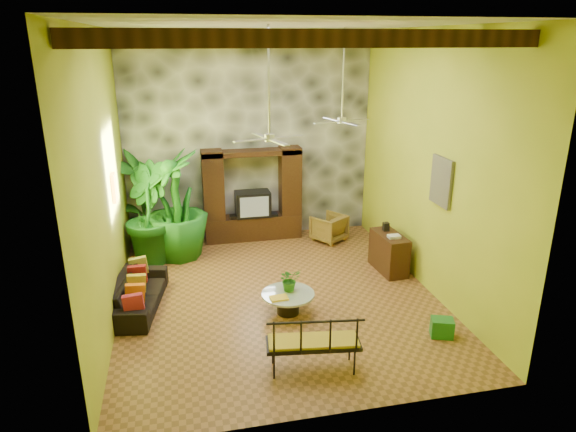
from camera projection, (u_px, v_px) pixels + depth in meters
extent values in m
plane|color=brown|center=(278.00, 295.00, 10.11)|extent=(7.00, 7.00, 0.00)
cube|color=silver|center=(276.00, 25.00, 8.48)|extent=(6.00, 7.00, 0.02)
cube|color=#A2B128|center=(249.00, 137.00, 12.52)|extent=(6.00, 0.02, 5.00)
cube|color=#A2B128|center=(103.00, 181.00, 8.68)|extent=(0.02, 7.00, 5.00)
cube|color=#A2B128|center=(429.00, 164.00, 9.90)|extent=(0.02, 7.00, 5.00)
cube|color=#323438|center=(249.00, 138.00, 12.47)|extent=(5.98, 0.10, 4.98)
cube|color=black|center=(318.00, 38.00, 6.15)|extent=(5.95, 0.16, 0.22)
cube|color=black|center=(293.00, 39.00, 7.35)|extent=(5.95, 0.16, 0.22)
cube|color=black|center=(276.00, 39.00, 8.55)|extent=(5.95, 0.16, 0.22)
cube|color=black|center=(263.00, 39.00, 9.75)|extent=(5.95, 0.16, 0.22)
cube|color=black|center=(252.00, 39.00, 10.95)|extent=(5.95, 0.16, 0.22)
cube|color=black|center=(253.00, 227.00, 12.91)|extent=(2.40, 0.50, 0.60)
cube|color=black|center=(213.00, 191.00, 12.39)|extent=(0.50, 0.48, 2.00)
cube|color=black|center=(290.00, 186.00, 12.77)|extent=(0.50, 0.48, 2.00)
cube|color=black|center=(251.00, 153.00, 12.29)|extent=(2.40, 0.48, 0.12)
cube|color=black|center=(253.00, 204.00, 12.69)|extent=(0.85, 0.52, 0.62)
cube|color=#8C99A8|center=(254.00, 207.00, 12.44)|extent=(0.70, 0.02, 0.50)
cylinder|color=silver|center=(269.00, 83.00, 8.36)|extent=(0.04, 0.04, 1.80)
cylinder|color=silver|center=(269.00, 138.00, 8.65)|extent=(0.18, 0.18, 0.12)
cube|color=silver|center=(288.00, 137.00, 8.82)|extent=(0.58, 0.26, 0.01)
cube|color=silver|center=(261.00, 135.00, 8.96)|extent=(0.26, 0.58, 0.01)
cube|color=silver|center=(250.00, 141.00, 8.50)|extent=(0.58, 0.26, 0.01)
cube|color=silver|center=(279.00, 142.00, 8.36)|extent=(0.26, 0.58, 0.01)
cylinder|color=silver|center=(343.00, 75.00, 10.20)|extent=(0.04, 0.04, 1.80)
cylinder|color=silver|center=(342.00, 120.00, 10.49)|extent=(0.18, 0.18, 0.12)
cube|color=silver|center=(356.00, 120.00, 10.66)|extent=(0.58, 0.26, 0.01)
cube|color=silver|center=(332.00, 119.00, 10.80)|extent=(0.26, 0.58, 0.01)
cube|color=silver|center=(327.00, 123.00, 10.34)|extent=(0.58, 0.26, 0.01)
cube|color=silver|center=(352.00, 124.00, 10.20)|extent=(0.26, 0.58, 0.01)
cube|color=gold|center=(114.00, 188.00, 9.74)|extent=(0.06, 0.32, 0.55)
cube|color=#22587D|center=(441.00, 182.00, 9.40)|extent=(0.06, 0.70, 0.90)
imported|color=black|center=(137.00, 293.00, 9.55)|extent=(1.11, 2.10, 0.58)
imported|color=olive|center=(329.00, 228.00, 12.76)|extent=(1.00, 1.01, 0.67)
imported|color=#195616|center=(141.00, 199.00, 12.08)|extent=(1.50, 1.52, 2.42)
imported|color=#17591C|center=(147.00, 214.00, 11.30)|extent=(1.27, 1.44, 2.25)
imported|color=#1B681B|center=(176.00, 205.00, 11.51)|extent=(1.57, 1.57, 2.50)
cylinder|color=black|center=(288.00, 304.00, 9.40)|extent=(0.41, 0.41, 0.36)
cylinder|color=silver|center=(288.00, 294.00, 9.33)|extent=(0.97, 0.97, 0.04)
imported|color=#266A1C|center=(290.00, 279.00, 9.37)|extent=(0.45, 0.41, 0.43)
cube|color=gold|center=(279.00, 298.00, 9.12)|extent=(0.33, 0.25, 0.03)
cube|color=black|center=(313.00, 344.00, 7.69)|extent=(1.46, 0.66, 0.06)
cube|color=#B49321|center=(313.00, 341.00, 7.68)|extent=(1.39, 0.60, 0.06)
cube|color=black|center=(318.00, 337.00, 7.37)|extent=(1.41, 0.23, 0.54)
cube|color=#3E2113|center=(389.00, 253.00, 11.05)|extent=(0.54, 1.08, 0.84)
cube|color=#1F763A|center=(442.00, 328.00, 8.66)|extent=(0.44, 0.38, 0.32)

